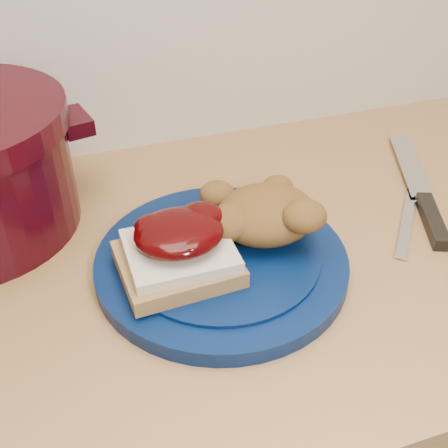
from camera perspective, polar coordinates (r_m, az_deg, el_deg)
name	(u,v)px	position (r m, az deg, el deg)	size (l,w,h in m)	color
plate	(221,262)	(0.67, -0.26, -3.90)	(0.30, 0.30, 0.02)	#04163E
sandwich	(178,249)	(0.62, -4.65, -2.56)	(0.13, 0.12, 0.06)	olive
stuffing_mound	(266,214)	(0.67, 4.29, 1.01)	(0.12, 0.10, 0.06)	brown
chef_knife	(426,203)	(0.81, 19.79, 1.98)	(0.13, 0.28, 0.02)	black
butter_knife	(408,216)	(0.79, 18.16, 0.79)	(0.19, 0.01, 0.00)	silver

